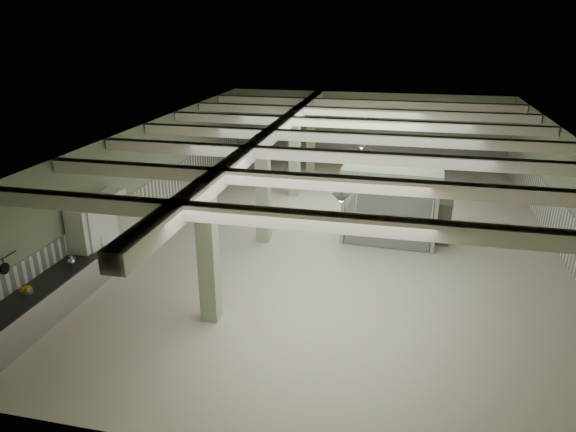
% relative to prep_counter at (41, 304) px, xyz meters
% --- Properties ---
extents(floor, '(20.00, 20.00, 0.00)m').
position_rel_prep_counter_xyz_m(floor, '(6.54, 7.00, -0.46)').
color(floor, beige).
rests_on(floor, ground).
extents(ceiling, '(14.00, 20.00, 0.02)m').
position_rel_prep_counter_xyz_m(ceiling, '(6.54, 7.00, 3.14)').
color(ceiling, silver).
rests_on(ceiling, wall_back).
extents(wall_back, '(14.00, 0.02, 3.60)m').
position_rel_prep_counter_xyz_m(wall_back, '(6.54, 17.00, 1.34)').
color(wall_back, '#97A887').
rests_on(wall_back, floor).
extents(wall_front, '(14.00, 0.02, 3.60)m').
position_rel_prep_counter_xyz_m(wall_front, '(6.54, -3.00, 1.34)').
color(wall_front, '#97A887').
rests_on(wall_front, floor).
extents(wall_left, '(0.02, 20.00, 3.60)m').
position_rel_prep_counter_xyz_m(wall_left, '(-0.46, 7.00, 1.34)').
color(wall_left, '#97A887').
rests_on(wall_left, floor).
extents(wall_right, '(0.02, 20.00, 3.60)m').
position_rel_prep_counter_xyz_m(wall_right, '(13.54, 7.00, 1.34)').
color(wall_right, '#97A887').
rests_on(wall_right, floor).
extents(wainscot_left, '(0.05, 19.90, 1.50)m').
position_rel_prep_counter_xyz_m(wainscot_left, '(-0.43, 7.00, 0.29)').
color(wainscot_left, white).
rests_on(wainscot_left, floor).
extents(wainscot_right, '(0.05, 19.90, 1.50)m').
position_rel_prep_counter_xyz_m(wainscot_right, '(13.52, 7.00, 0.29)').
color(wainscot_right, white).
rests_on(wainscot_right, floor).
extents(wainscot_back, '(13.90, 0.05, 1.50)m').
position_rel_prep_counter_xyz_m(wainscot_back, '(6.54, 16.98, 0.29)').
color(wainscot_back, white).
rests_on(wainscot_back, floor).
extents(girder, '(0.45, 19.90, 0.40)m').
position_rel_prep_counter_xyz_m(girder, '(4.04, 7.00, 2.92)').
color(girder, white).
rests_on(girder, ceiling).
extents(beam_a, '(13.90, 0.35, 0.32)m').
position_rel_prep_counter_xyz_m(beam_a, '(6.54, -0.50, 2.96)').
color(beam_a, white).
rests_on(beam_a, ceiling).
extents(beam_b, '(13.90, 0.35, 0.32)m').
position_rel_prep_counter_xyz_m(beam_b, '(6.54, 2.00, 2.96)').
color(beam_b, white).
rests_on(beam_b, ceiling).
extents(beam_c, '(13.90, 0.35, 0.32)m').
position_rel_prep_counter_xyz_m(beam_c, '(6.54, 4.50, 2.96)').
color(beam_c, white).
rests_on(beam_c, ceiling).
extents(beam_d, '(13.90, 0.35, 0.32)m').
position_rel_prep_counter_xyz_m(beam_d, '(6.54, 7.00, 2.96)').
color(beam_d, white).
rests_on(beam_d, ceiling).
extents(beam_e, '(13.90, 0.35, 0.32)m').
position_rel_prep_counter_xyz_m(beam_e, '(6.54, 9.50, 2.96)').
color(beam_e, white).
rests_on(beam_e, ceiling).
extents(beam_f, '(13.90, 0.35, 0.32)m').
position_rel_prep_counter_xyz_m(beam_f, '(6.54, 12.00, 2.96)').
color(beam_f, white).
rests_on(beam_f, ceiling).
extents(beam_g, '(13.90, 0.35, 0.32)m').
position_rel_prep_counter_xyz_m(beam_g, '(6.54, 14.50, 2.96)').
color(beam_g, white).
rests_on(beam_g, ceiling).
extents(column_a, '(0.42, 0.42, 3.60)m').
position_rel_prep_counter_xyz_m(column_a, '(4.04, 1.00, 1.34)').
color(column_a, '#9FAD8C').
rests_on(column_a, floor).
extents(column_b, '(0.42, 0.42, 3.60)m').
position_rel_prep_counter_xyz_m(column_b, '(4.04, 6.00, 1.34)').
color(column_b, '#9FAD8C').
rests_on(column_b, floor).
extents(column_c, '(0.42, 0.42, 3.60)m').
position_rel_prep_counter_xyz_m(column_c, '(4.04, 11.00, 1.34)').
color(column_c, '#9FAD8C').
rests_on(column_c, floor).
extents(column_d, '(0.42, 0.42, 3.60)m').
position_rel_prep_counter_xyz_m(column_d, '(4.04, 15.00, 1.34)').
color(column_d, '#9FAD8C').
rests_on(column_d, floor).
extents(pendant_front, '(0.44, 0.44, 0.22)m').
position_rel_prep_counter_xyz_m(pendant_front, '(7.04, 2.00, 2.59)').
color(pendant_front, '#334131').
rests_on(pendant_front, ceiling).
extents(pendant_mid, '(0.44, 0.44, 0.22)m').
position_rel_prep_counter_xyz_m(pendant_mid, '(7.04, 7.50, 2.59)').
color(pendant_mid, '#334131').
rests_on(pendant_mid, ceiling).
extents(pendant_back, '(0.44, 0.44, 0.22)m').
position_rel_prep_counter_xyz_m(pendant_back, '(7.04, 12.50, 2.59)').
color(pendant_back, '#334131').
rests_on(pendant_back, ceiling).
extents(prep_counter, '(0.90, 5.19, 0.91)m').
position_rel_prep_counter_xyz_m(prep_counter, '(0.00, 0.00, 0.00)').
color(prep_counter, '#B5B5B9').
rests_on(prep_counter, floor).
extents(pitcher_far, '(0.25, 0.27, 0.29)m').
position_rel_prep_counter_xyz_m(pitcher_far, '(0.09, 1.25, 0.58)').
color(pitcher_far, '#B5B5B9').
rests_on(pitcher_far, prep_counter).
extents(orange_bowl, '(0.33, 0.33, 0.10)m').
position_rel_prep_counter_xyz_m(orange_bowl, '(-0.08, -0.28, 0.49)').
color(orange_bowl, '#B2B2B7').
rests_on(orange_bowl, prep_counter).
extents(skillet_far, '(0.04, 0.27, 0.27)m').
position_rel_prep_counter_xyz_m(skillet_far, '(-0.34, -0.49, 1.17)').
color(skillet_far, black).
rests_on(skillet_far, hook_rail).
extents(walkin_cooler, '(1.12, 2.31, 2.12)m').
position_rel_prep_counter_xyz_m(walkin_cooler, '(-0.08, 3.00, 0.60)').
color(walkin_cooler, white).
rests_on(walkin_cooler, floor).
extents(guard_booth, '(3.32, 2.87, 2.55)m').
position_rel_prep_counter_xyz_m(guard_booth, '(8.16, 7.43, 1.27)').
color(guard_booth, '#8EAA88').
rests_on(guard_booth, floor).
extents(filing_cabinet, '(0.54, 0.71, 1.43)m').
position_rel_prep_counter_xyz_m(filing_cabinet, '(9.89, 7.12, 0.26)').
color(filing_cabinet, '#535446').
rests_on(filing_cabinet, floor).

